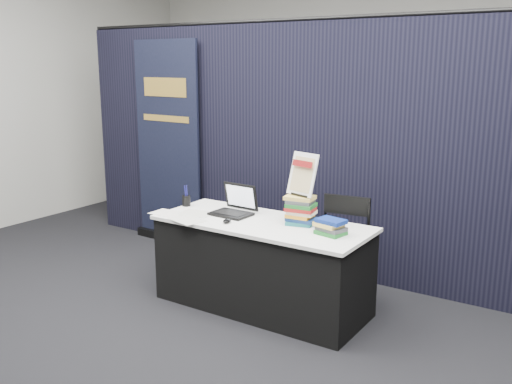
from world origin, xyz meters
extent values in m
plane|color=black|center=(0.00, 0.00, 0.00)|extent=(8.00, 8.00, 0.00)
cube|color=#B0AEA6|center=(0.00, 4.00, 1.75)|extent=(8.00, 0.02, 3.50)
cube|color=black|center=(0.00, 1.60, 1.20)|extent=(6.00, 0.08, 2.40)
cube|color=black|center=(0.00, 0.55, 0.36)|extent=(1.76, 0.71, 0.72)
cube|color=silver|center=(0.00, 0.55, 0.73)|extent=(1.80, 0.75, 0.03)
cube|color=black|center=(-0.33, 0.57, 0.76)|extent=(0.35, 0.25, 0.02)
cube|color=black|center=(-0.33, 0.69, 0.89)|extent=(0.34, 0.07, 0.24)
cube|color=white|center=(-0.33, 0.68, 0.89)|extent=(0.29, 0.05, 0.18)
ellipsoid|color=black|center=(-0.22, 0.36, 0.77)|extent=(0.09, 0.11, 0.03)
cube|color=silver|center=(-0.83, 0.32, 0.75)|extent=(0.28, 0.20, 0.00)
cube|color=silver|center=(-0.55, 0.25, 0.75)|extent=(0.34, 0.28, 0.00)
cube|color=silver|center=(-0.61, 0.45, 0.75)|extent=(0.32, 0.24, 0.00)
cylinder|color=black|center=(-0.86, 0.61, 0.80)|extent=(0.09, 0.09, 0.10)
cube|color=#1A6164|center=(0.30, 0.65, 0.76)|extent=(0.24, 0.20, 0.03)
cube|color=navy|center=(0.30, 0.65, 0.79)|extent=(0.24, 0.20, 0.03)
cube|color=orange|center=(0.30, 0.65, 0.82)|extent=(0.24, 0.20, 0.03)
cube|color=beige|center=(0.30, 0.65, 0.85)|extent=(0.24, 0.20, 0.03)
cube|color=maroon|center=(0.30, 0.65, 0.88)|extent=(0.24, 0.20, 0.03)
cube|color=#1A6324|center=(0.30, 0.65, 0.91)|extent=(0.24, 0.20, 0.03)
cube|color=#424347|center=(0.30, 0.65, 0.94)|extent=(0.24, 0.20, 0.03)
cube|color=#DBBB57|center=(0.30, 0.65, 0.97)|extent=(0.24, 0.20, 0.03)
cube|color=#1A6324|center=(0.62, 0.55, 0.77)|extent=(0.24, 0.20, 0.03)
cube|color=#424347|center=(0.62, 0.55, 0.80)|extent=(0.24, 0.20, 0.03)
cube|color=#DBBB57|center=(0.62, 0.55, 0.83)|extent=(0.24, 0.20, 0.03)
cube|color=navy|center=(0.62, 0.55, 0.86)|extent=(0.24, 0.20, 0.03)
cube|color=black|center=(0.30, 0.63, 1.00)|extent=(0.17, 0.06, 0.02)
cylinder|color=black|center=(0.23, 0.72, 1.10)|extent=(0.03, 0.09, 0.25)
cylinder|color=black|center=(0.37, 0.72, 1.10)|extent=(0.03, 0.09, 0.25)
cube|color=white|center=(0.30, 0.68, 1.16)|extent=(0.28, 0.16, 0.34)
cube|color=#CDB680|center=(0.30, 0.67, 1.16)|extent=(0.22, 0.12, 0.27)
cube|color=maroon|center=(0.30, 0.67, 1.25)|extent=(0.21, 0.07, 0.05)
cube|color=black|center=(-1.88, 1.48, 0.05)|extent=(0.97, 0.13, 0.09)
cube|color=black|center=(-1.88, 1.50, 1.14)|extent=(0.91, 0.06, 2.27)
cube|color=gold|center=(-1.88, 1.48, 1.76)|extent=(0.63, 0.02, 0.20)
cube|color=gold|center=(-1.88, 1.48, 1.42)|extent=(0.68, 0.03, 0.07)
cylinder|color=black|center=(0.32, 0.67, 0.23)|extent=(0.02, 0.02, 0.45)
cylinder|color=black|center=(0.72, 0.67, 0.23)|extent=(0.02, 0.02, 0.45)
cylinder|color=black|center=(0.32, 1.07, 0.23)|extent=(0.02, 0.02, 0.45)
cylinder|color=black|center=(0.72, 1.07, 0.23)|extent=(0.02, 0.02, 0.45)
cube|color=black|center=(0.52, 0.87, 0.47)|extent=(0.47, 0.47, 0.04)
cube|color=black|center=(0.52, 1.07, 0.85)|extent=(0.40, 0.08, 0.16)
camera|label=1|loc=(2.45, -3.25, 2.04)|focal=40.00mm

